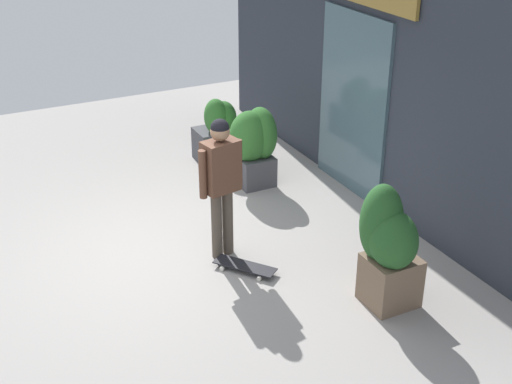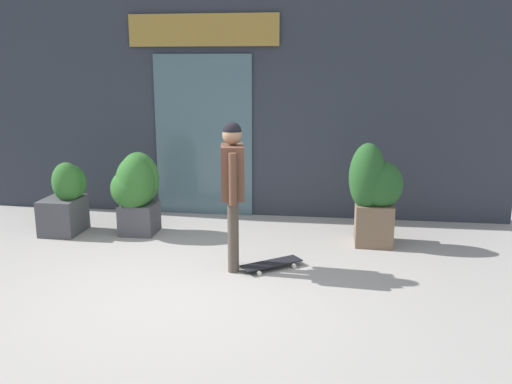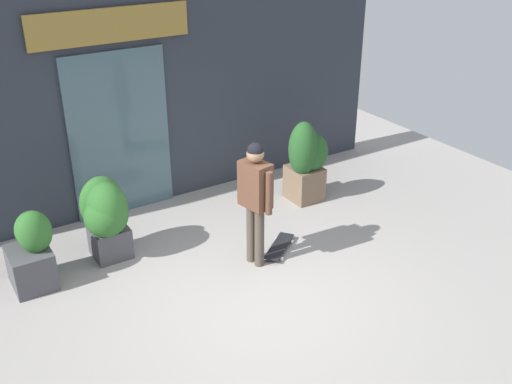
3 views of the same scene
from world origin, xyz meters
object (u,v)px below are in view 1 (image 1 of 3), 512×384
object	(u,v)px
skateboard	(245,266)
planter_box_right	(218,131)
skateboarder	(221,174)
planter_box_left	(388,246)
planter_box_mid	(252,142)

from	to	relation	value
skateboard	planter_box_right	xyz separation A→B (m)	(-3.10, 1.03, 0.44)
skateboarder	planter_box_left	world-z (taller)	skateboarder
skateboard	skateboarder	bearing A→B (deg)	152.35
planter_box_left	planter_box_mid	xyz separation A→B (m)	(-3.32, 0.06, -0.05)
skateboard	planter_box_left	bearing A→B (deg)	3.27
skateboard	planter_box_mid	size ratio (longest dim) A/B	0.62
planter_box_right	planter_box_mid	world-z (taller)	planter_box_mid
skateboarder	planter_box_right	world-z (taller)	skateboarder
skateboarder	skateboard	distance (m)	1.12
planter_box_right	planter_box_mid	distance (m)	1.04
planter_box_left	planter_box_mid	distance (m)	3.32
skateboarder	planter_box_left	xyz separation A→B (m)	(1.70, 1.15, -0.36)
planter_box_right	planter_box_mid	bearing A→B (deg)	5.52
planter_box_mid	skateboard	bearing A→B (deg)	-28.58
skateboarder	skateboard	xyz separation A→B (m)	(0.45, 0.08, -1.02)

